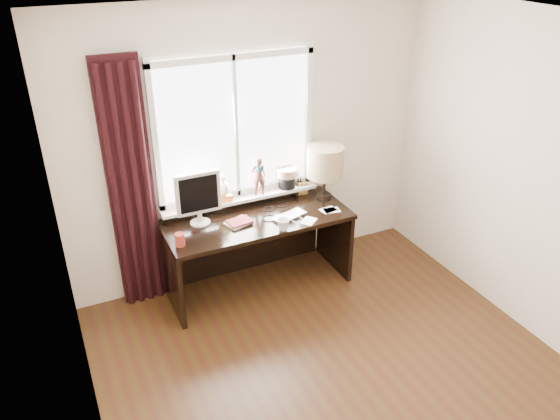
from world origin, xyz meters
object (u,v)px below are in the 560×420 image
monitor (198,195)px  table_lamp (325,162)px  laptop (289,216)px  red_cup (180,240)px  mug (283,224)px  desk (254,236)px

monitor → table_lamp: size_ratio=0.94×
laptop → red_cup: (-1.03, -0.05, 0.04)m
mug → red_cup: (-0.88, 0.13, -0.00)m
mug → monitor: (-0.62, 0.42, 0.22)m
red_cup → table_lamp: 1.58m
mug → table_lamp: table_lamp is taller
desk → laptop: bearing=-38.3°
laptop → monitor: 0.84m
desk → red_cup: bearing=-160.9°
mug → desk: (-0.12, 0.40, -0.30)m
desk → monitor: (-0.50, 0.02, 0.52)m
laptop → red_cup: 1.03m
desk → mug: bearing=-73.4°
laptop → monitor: (-0.77, 0.23, 0.27)m
red_cup → desk: red_cup is taller
desk → table_lamp: bearing=1.4°
mug → laptop: bearing=51.0°
mug → red_cup: 0.89m
red_cup → table_lamp: bearing=10.5°
mug → desk: bearing=106.6°
monitor → table_lamp: 1.26m
mug → red_cup: mug is taller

